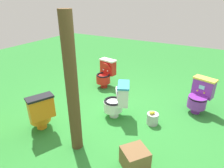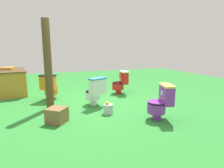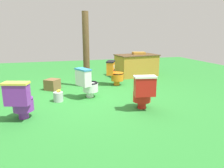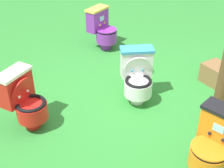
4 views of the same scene
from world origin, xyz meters
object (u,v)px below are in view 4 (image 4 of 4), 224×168
(toilet_red, at_px, (24,100))
(small_crate, at_px, (216,73))
(toilet_orange, at_px, (214,144))
(toilet_white, at_px, (137,76))
(toilet_purple, at_px, (102,29))
(lemon_bucket, at_px, (141,67))

(toilet_red, height_order, small_crate, toilet_red)
(toilet_orange, relative_size, small_crate, 2.11)
(toilet_red, xyz_separation_m, toilet_white, (-0.96, 1.12, 0.00))
(toilet_red, relative_size, small_crate, 2.11)
(toilet_purple, bearing_deg, toilet_red, 14.23)
(toilet_red, bearing_deg, toilet_orange, 98.25)
(toilet_orange, relative_size, lemon_bucket, 2.63)
(toilet_orange, height_order, lemon_bucket, toilet_orange)
(toilet_orange, bearing_deg, toilet_red, 23.41)
(toilet_purple, relative_size, lemon_bucket, 2.63)
(toilet_purple, relative_size, small_crate, 2.11)
(toilet_purple, bearing_deg, toilet_white, 53.15)
(toilet_white, bearing_deg, toilet_red, 16.02)
(small_crate, bearing_deg, toilet_purple, -105.90)
(toilet_orange, distance_m, lemon_bucket, 2.06)
(toilet_red, xyz_separation_m, toilet_orange, (0.04, 2.16, -0.00))
(toilet_red, distance_m, toilet_white, 1.47)
(toilet_red, height_order, lemon_bucket, toilet_red)
(toilet_red, distance_m, toilet_purple, 2.34)
(lemon_bucket, bearing_deg, toilet_orange, 34.25)
(toilet_orange, xyz_separation_m, lemon_bucket, (-1.69, -1.15, -0.25))
(toilet_red, relative_size, toilet_orange, 1.00)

